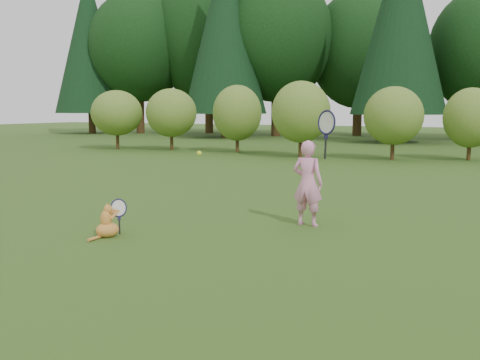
% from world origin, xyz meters
% --- Properties ---
extents(ground, '(100.00, 100.00, 0.00)m').
position_xyz_m(ground, '(0.00, 0.00, 0.00)').
color(ground, '#244914').
rests_on(ground, ground).
extents(shrub_row, '(28.00, 3.00, 2.80)m').
position_xyz_m(shrub_row, '(0.00, 13.00, 1.40)').
color(shrub_row, '#496F22').
rests_on(shrub_row, ground).
extents(child, '(0.73, 0.42, 1.97)m').
position_xyz_m(child, '(1.16, 1.22, 0.69)').
color(child, pink).
rests_on(child, ground).
extents(cat, '(0.46, 0.72, 0.64)m').
position_xyz_m(cat, '(-1.12, -0.71, 0.24)').
color(cat, '#BF6B24').
rests_on(cat, ground).
extents(tennis_ball, '(0.07, 0.07, 0.07)m').
position_xyz_m(tennis_ball, '(-0.30, 0.42, 1.12)').
color(tennis_ball, yellow).
rests_on(tennis_ball, ground).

